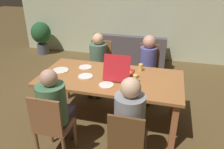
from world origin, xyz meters
TOP-DOWN VIEW (x-y plane):
  - ground_plane at (0.00, 0.00)m, footprint 20.00×20.00m
  - back_wall at (0.00, 2.96)m, footprint 6.80×0.12m
  - dining_table at (0.00, 0.00)m, footprint 2.11×1.04m
  - chair_0 at (-0.47, -0.98)m, footprint 0.42×0.39m
  - person_0 at (-0.47, -0.84)m, footprint 0.34×0.54m
  - chair_1 at (0.46, 0.97)m, footprint 0.40×0.39m
  - person_1 at (0.46, 0.82)m, footprint 0.30×0.50m
  - chair_2 at (0.46, -0.97)m, footprint 0.41×0.43m
  - person_2 at (0.46, -0.84)m, footprint 0.34×0.51m
  - chair_3 at (-0.47, 0.97)m, footprint 0.43×0.44m
  - person_3 at (-0.47, 0.82)m, footprint 0.33×0.52m
  - pizza_box_0 at (0.12, 0.08)m, footprint 0.38×0.50m
  - plate_0 at (-0.36, -0.08)m, footprint 0.22×0.22m
  - plate_1 at (-0.82, 0.02)m, footprint 0.25×0.25m
  - plate_2 at (-0.48, 0.23)m, footprint 0.21×0.21m
  - plate_3 at (0.02, -0.27)m, footprint 0.20×0.20m
  - drinking_glass_0 at (0.39, -0.09)m, footprint 0.06×0.06m
  - drinking_glass_1 at (0.40, 0.33)m, footprint 0.07×0.07m
  - couch at (-0.11, 2.33)m, footprint 1.70×0.81m
  - potted_plant at (-2.69, 2.52)m, footprint 0.54×0.54m

SIDE VIEW (x-z plane):
  - ground_plane at x=0.00m, z-range 0.00..0.00m
  - couch at x=-0.11m, z-range -0.12..0.71m
  - chair_2 at x=0.46m, z-range 0.04..0.93m
  - chair_0 at x=-0.47m, z-range 0.04..0.98m
  - chair_3 at x=-0.47m, z-range 0.03..1.01m
  - chair_1 at x=0.46m, z-range 0.05..1.03m
  - potted_plant at x=-2.69m, z-range 0.09..1.00m
  - dining_table at x=0.00m, z-range 0.30..1.06m
  - person_3 at x=-0.47m, z-range 0.10..1.27m
  - person_1 at x=0.46m, z-range 0.11..1.30m
  - person_0 at x=-0.47m, z-range 0.11..1.32m
  - person_2 at x=0.46m, z-range 0.11..1.33m
  - plate_1 at x=-0.82m, z-range 0.77..0.78m
  - plate_0 at x=-0.36m, z-range 0.77..0.78m
  - plate_2 at x=-0.48m, z-range 0.77..0.78m
  - plate_3 at x=0.02m, z-range 0.77..0.78m
  - pizza_box_0 at x=0.12m, z-range 0.63..1.01m
  - drinking_glass_1 at x=0.40m, z-range 0.77..0.88m
  - drinking_glass_0 at x=0.39m, z-range 0.77..0.89m
  - back_wall at x=0.00m, z-range 0.00..2.77m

